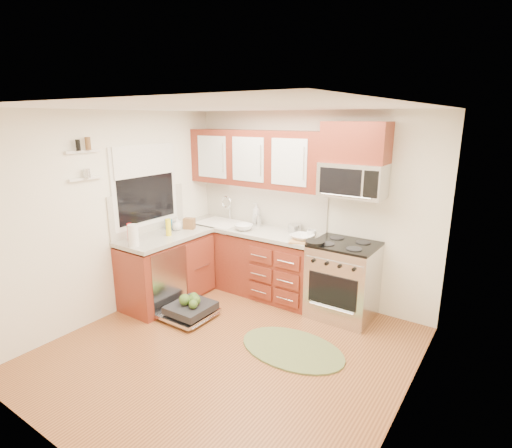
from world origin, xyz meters
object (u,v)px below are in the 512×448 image
Objects in this scene: upper_cabinets at (255,158)px; sink at (220,231)px; rug at (292,349)px; cup at (312,234)px; stock_pot at (295,228)px; paper_towel_roll at (133,235)px; bowl_b at (244,227)px; range at (343,280)px; dishwasher at (189,310)px; cutting_board at (300,242)px; skillet at (315,243)px; microwave at (353,180)px; bowl_a at (302,237)px.

upper_cabinets reaches higher than sink.
rug is 9.31× the size of cup.
paper_towel_roll is (-1.29, -1.62, 0.08)m from stock_pot.
stock_pot reaches higher than bowl_b.
range is at bearing 5.78° from bowl_b.
cup reaches higher than dishwasher.
cutting_board is (0.91, -0.35, -0.94)m from upper_cabinets.
sink is 2.67× the size of skillet.
paper_towel_roll is at bearing -117.08° from bowl_b.
skillet is at bearing -127.12° from microwave.
skillet is 0.23m from cutting_board.
range is at bearing 36.27° from dishwasher.
microwave is 0.97m from cutting_board.
bowl_b is (-0.87, -0.04, 0.00)m from bowl_a.
range is 1.25× the size of microwave.
paper_towel_roll reaches higher than skillet.
stock_pot is (-0.79, 0.05, -0.72)m from microwave.
stock_pot is at bearing 140.38° from skillet.
cutting_board is at bearing -94.21° from cup.
skillet is (1.65, -0.24, 0.17)m from sink.
skillet and bowl_a have the same top height.
cup is at bearing 2.82° from sink.
range is 3.58× the size of paper_towel_roll.
upper_cabinets is 1.29m from bowl_a.
sink is (-1.93, -0.01, 0.33)m from range.
dishwasher is at bearing -138.50° from cutting_board.
upper_cabinets is 1.42m from microwave.
cutting_board is (1.04, 0.92, 0.83)m from dishwasher.
dishwasher is 2.79× the size of bowl_b.
skillet is at bearing -138.24° from range.
cup is (-0.48, 0.06, 0.50)m from range.
upper_cabinets is 2.16× the size of range.
microwave is 6.04× the size of cup.
range is 5.31× the size of stock_pot.
microwave is 3.03× the size of bowl_b.
microwave is 2.13m from sink.
bowl_b is at bearing 62.92° from paper_towel_roll.
bowl_a is at bearing -3.59° from sink.
cup is (1.06, 1.19, 0.87)m from dishwasher.
range is at bearing -5.89° from upper_cabinets.
skillet is at bearing -31.15° from bowl_a.
cup is (1.45, 0.07, 0.17)m from sink.
stock_pot is 1.42× the size of cup.
cutting_board is 1.02× the size of bowl_b.
cup is at bearing -19.44° from stock_pot.
dishwasher is 1.62m from cutting_board.
paper_towel_roll reaches higher than cutting_board.
rug is 4.67× the size of bowl_b.
skillet is (-0.28, -0.37, -0.73)m from microwave.
cutting_board reaches higher than dishwasher.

